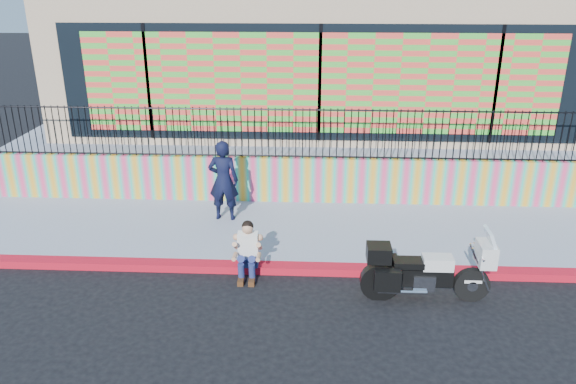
{
  "coord_description": "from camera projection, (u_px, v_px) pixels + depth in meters",
  "views": [
    {
      "loc": [
        -0.1,
        -9.44,
        5.33
      ],
      "look_at": [
        -0.62,
        1.2,
        1.17
      ],
      "focal_mm": 35.0,
      "sensor_mm": 36.0,
      "label": 1
    }
  ],
  "objects": [
    {
      "name": "police_officer",
      "position": [
        223.0,
        180.0,
        12.4
      ],
      "size": [
        0.68,
        0.47,
        1.83
      ],
      "primitive_type": "imported",
      "rotation": [
        0.0,
        0.0,
        3.1
      ],
      "color": "black",
      "rests_on": "sidewalk"
    },
    {
      "name": "red_curb",
      "position": [
        317.0,
        269.0,
        10.69
      ],
      "size": [
        16.0,
        0.3,
        0.15
      ],
      "primitive_type": "cube",
      "color": "#9F0B14",
      "rests_on": "ground"
    },
    {
      "name": "ground",
      "position": [
        317.0,
        273.0,
        10.72
      ],
      "size": [
        90.0,
        90.0,
        0.0
      ],
      "primitive_type": "plane",
      "color": "black",
      "rests_on": "ground"
    },
    {
      "name": "seated_man",
      "position": [
        247.0,
        255.0,
        10.41
      ],
      "size": [
        0.54,
        0.71,
        1.06
      ],
      "color": "navy",
      "rests_on": "ground"
    },
    {
      "name": "mural_wall",
      "position": [
        318.0,
        180.0,
        13.49
      ],
      "size": [
        16.0,
        0.2,
        1.1
      ],
      "primitive_type": "cube",
      "color": "#E83D71",
      "rests_on": "sidewalk"
    },
    {
      "name": "storefront_building",
      "position": [
        320.0,
        47.0,
        17.11
      ],
      "size": [
        14.0,
        8.06,
        4.0
      ],
      "color": "tan",
      "rests_on": "elevated_platform"
    },
    {
      "name": "metal_fence",
      "position": [
        319.0,
        134.0,
        13.07
      ],
      "size": [
        15.8,
        0.04,
        1.2
      ],
      "primitive_type": null,
      "color": "black",
      "rests_on": "mural_wall"
    },
    {
      "name": "police_motorcycle",
      "position": [
        424.0,
        270.0,
        9.65
      ],
      "size": [
        2.2,
        0.73,
        1.37
      ],
      "color": "black",
      "rests_on": "ground"
    },
    {
      "name": "elevated_platform",
      "position": [
        318.0,
        128.0,
        18.26
      ],
      "size": [
        16.0,
        10.0,
        1.25
      ],
      "primitive_type": "cube",
      "color": "gray",
      "rests_on": "ground"
    },
    {
      "name": "sidewalk",
      "position": [
        317.0,
        232.0,
        12.23
      ],
      "size": [
        16.0,
        3.0,
        0.15
      ],
      "primitive_type": "cube",
      "color": "gray",
      "rests_on": "ground"
    }
  ]
}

